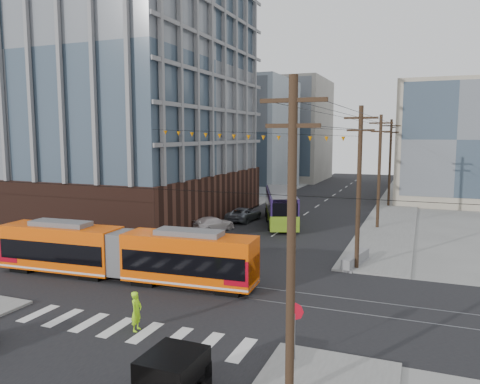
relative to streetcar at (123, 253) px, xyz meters
The scene contains 16 objects.
ground 6.27m from the streetcar, 34.47° to the right, with size 160.00×160.00×0.00m, color slate.
office_building 28.85m from the streetcar, 130.99° to the left, with size 30.00×25.00×28.60m, color #381E16.
bg_bldg_nw_near 50.58m from the streetcar, 103.89° to the left, with size 18.00×16.00×18.00m, color #8C99A5.
bg_bldg_ne_near 49.68m from the streetcar, 64.79° to the left, with size 14.00×14.00×16.00m, color gray.
bg_bldg_nw_far 69.67m from the streetcar, 97.49° to the left, with size 16.00×18.00×20.00m, color gray.
bg_bldg_ne_far 68.75m from the streetcar, 70.41° to the left, with size 16.00×16.00×14.00m, color #8C99A5.
utility_pole_near 16.89m from the streetcar, 34.94° to the right, with size 0.30×0.30×11.00m, color black.
utility_pole_far 54.42m from the streetcar, 75.62° to the left, with size 0.30×0.30×11.00m, color black.
streetcar is the anchor object (origin of this frame).
city_bus 22.26m from the streetcar, 80.02° to the left, with size 2.66×12.28×3.48m, color #271848, non-canonical shape.
parked_car_silver 7.75m from the streetcar, 93.41° to the left, with size 1.40×4.02×1.33m, color #ABAFC1.
parked_car_white 15.64m from the streetcar, 93.63° to the left, with size 1.93×4.75×1.38m, color silver.
parked_car_grey 21.64m from the streetcar, 90.21° to the left, with size 2.39×5.18×1.44m, color slate.
pedestrian 8.27m from the streetcar, 50.28° to the right, with size 0.68×0.45×1.88m, color #A8F918.
stop_sign 14.56m from the streetcar, 27.28° to the right, with size 0.71×0.71×2.34m, color #AB0A1A, non-canonical shape.
jersey_barrier 15.88m from the streetcar, 32.93° to the left, with size 0.94×4.18×0.84m, color slate.
Camera 1 is at (12.44, -20.62, 9.12)m, focal length 35.00 mm.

